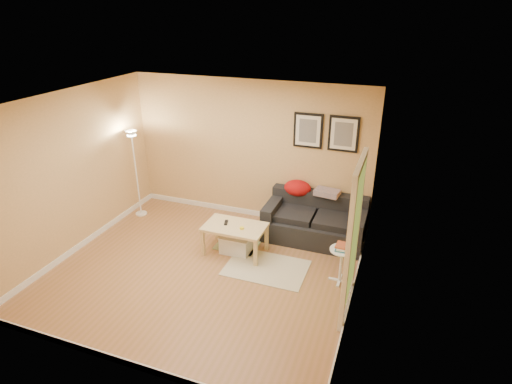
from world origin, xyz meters
TOP-DOWN VIEW (x-y plane):
  - floor at (0.00, 0.00)m, footprint 4.50×4.50m
  - ceiling at (0.00, 0.00)m, footprint 4.50×4.50m
  - wall_back at (0.00, 2.00)m, footprint 4.50×0.00m
  - wall_front at (0.00, -2.00)m, footprint 4.50×0.00m
  - wall_left at (-2.25, 0.00)m, footprint 0.00×4.00m
  - wall_right at (2.25, 0.00)m, footprint 0.00×4.00m
  - baseboard_back at (0.00, 1.99)m, footprint 4.50×0.02m
  - baseboard_front at (0.00, -1.99)m, footprint 4.50×0.02m
  - baseboard_left at (-2.24, 0.00)m, footprint 0.02×4.00m
  - baseboard_right at (2.24, 0.00)m, footprint 0.02×4.00m
  - sofa at (1.38, 1.53)m, footprint 1.70×0.90m
  - red_throw at (0.97, 1.85)m, footprint 0.48×0.36m
  - plaid_throw at (1.51, 1.82)m, footprint 0.45×0.32m
  - framed_print_left at (1.08, 1.98)m, footprint 0.50×0.04m
  - framed_print_right at (1.68, 1.98)m, footprint 0.50×0.04m
  - area_rug at (0.89, 0.38)m, footprint 1.25×0.85m
  - green_runner at (0.21, 0.84)m, footprint 0.70×0.50m
  - coffee_table at (0.26, 0.64)m, footprint 1.01×0.65m
  - remote_control at (0.09, 0.68)m, footprint 0.09×0.17m
  - tape_roll at (0.41, 0.59)m, footprint 0.07×0.07m
  - storage_bin at (0.27, 0.66)m, footprint 0.50×0.36m
  - side_table at (2.02, 0.44)m, footprint 0.36×0.36m
  - book_stack at (2.01, 0.45)m, footprint 0.18×0.23m
  - floor_lamp at (-2.00, 1.28)m, footprint 0.22×0.22m
  - doorway at (2.20, -0.15)m, footprint 0.12×1.01m

SIDE VIEW (x-z plane):
  - floor at x=0.00m, z-range 0.00..0.00m
  - area_rug at x=0.89m, z-range 0.00..0.01m
  - green_runner at x=0.21m, z-range 0.00..0.01m
  - baseboard_back at x=0.00m, z-range 0.00..0.10m
  - baseboard_front at x=0.00m, z-range 0.00..0.10m
  - baseboard_left at x=-2.24m, z-range 0.00..0.10m
  - baseboard_right at x=2.24m, z-range 0.00..0.10m
  - storage_bin at x=0.27m, z-range 0.00..0.30m
  - coffee_table at x=0.26m, z-range 0.00..0.49m
  - side_table at x=2.02m, z-range 0.00..0.55m
  - sofa at x=1.38m, z-range 0.00..0.75m
  - remote_control at x=0.09m, z-range 0.49..0.51m
  - tape_roll at x=0.41m, z-range 0.49..0.52m
  - book_stack at x=2.01m, z-range 0.55..0.62m
  - red_throw at x=0.97m, z-range 0.63..0.91m
  - plaid_throw at x=1.51m, z-range 0.73..0.83m
  - floor_lamp at x=-2.00m, z-range -0.05..1.64m
  - doorway at x=2.20m, z-range -0.04..2.09m
  - wall_back at x=0.00m, z-range -0.95..3.55m
  - wall_front at x=0.00m, z-range -0.95..3.55m
  - wall_left at x=-2.25m, z-range -0.70..3.30m
  - wall_right at x=2.25m, z-range -0.70..3.30m
  - framed_print_left at x=1.08m, z-range 1.50..2.10m
  - framed_print_right at x=1.68m, z-range 1.50..2.10m
  - ceiling at x=0.00m, z-range 2.60..2.60m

